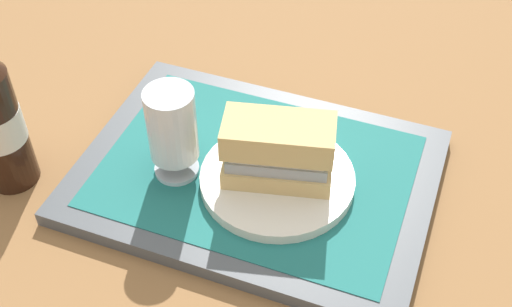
% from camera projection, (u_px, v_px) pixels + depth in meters
% --- Properties ---
extents(ground_plane, '(3.00, 3.00, 0.00)m').
position_uv_depth(ground_plane, '(256.00, 181.00, 0.85)').
color(ground_plane, olive).
extents(tray, '(0.44, 0.32, 0.02)m').
position_uv_depth(tray, '(256.00, 176.00, 0.84)').
color(tray, '#4C5156').
rests_on(tray, ground_plane).
extents(placemat, '(0.38, 0.27, 0.00)m').
position_uv_depth(placemat, '(256.00, 170.00, 0.84)').
color(placemat, '#1E6B66').
rests_on(placemat, tray).
extents(plate, '(0.19, 0.19, 0.01)m').
position_uv_depth(plate, '(277.00, 179.00, 0.82)').
color(plate, silver).
rests_on(plate, placemat).
extents(sandwich, '(0.14, 0.09, 0.08)m').
position_uv_depth(sandwich, '(275.00, 150.00, 0.78)').
color(sandwich, tan).
rests_on(sandwich, plate).
extents(beer_glass, '(0.06, 0.06, 0.12)m').
position_uv_depth(beer_glass, '(172.00, 129.00, 0.79)').
color(beer_glass, silver).
rests_on(beer_glass, placemat).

